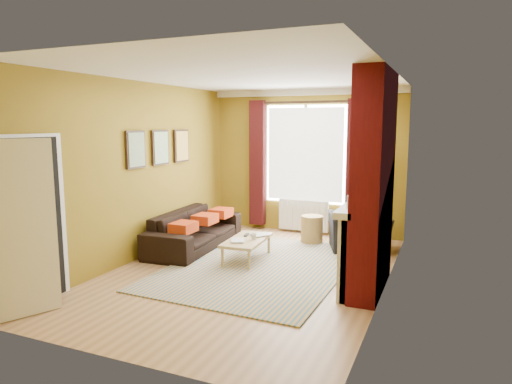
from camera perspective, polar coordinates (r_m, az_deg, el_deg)
ground at (r=6.75m, az=-0.84°, el=-10.00°), size 5.50×5.50×0.00m
room_walls at (r=6.48m, az=5.22°, el=1.73°), size 3.82×5.54×2.83m
striped_rug at (r=6.97m, az=0.45°, el=-9.29°), size 2.59×3.52×0.02m
sofa at (r=8.03m, az=-7.66°, el=-4.66°), size 0.98×2.25×0.64m
armchair at (r=7.96m, az=12.75°, el=-4.95°), size 1.20×1.13×0.63m
coffee_table at (r=7.21m, az=-1.16°, el=-6.16°), size 0.60×1.09×0.35m
wicker_stool at (r=8.35m, az=7.01°, el=-4.65°), size 0.52×0.52×0.50m
floor_lamp at (r=8.31m, az=15.72°, el=2.25°), size 0.31×0.31×1.62m
book_a at (r=7.06m, az=-3.15°, el=-6.07°), size 0.30×0.34×0.03m
book_b at (r=7.49m, az=0.15°, el=-5.20°), size 0.35×0.37×0.02m
mug at (r=7.15m, az=-0.30°, el=-5.59°), size 0.11×0.11×0.09m
tv_remote at (r=7.39m, az=-1.19°, el=-5.39°), size 0.08×0.18×0.02m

